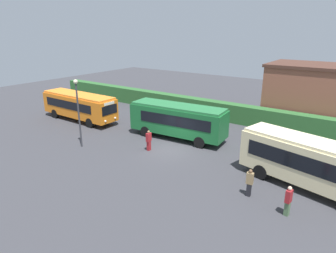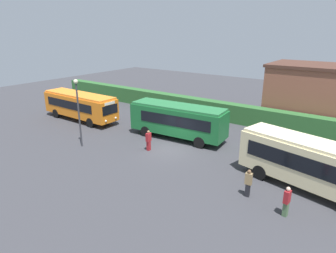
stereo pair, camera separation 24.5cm
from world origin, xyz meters
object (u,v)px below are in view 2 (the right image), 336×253
at_px(bus_green, 178,119).
at_px(person_center, 248,182).
at_px(bus_orange, 80,105).
at_px(person_far, 319,155).
at_px(person_left, 149,140).
at_px(person_right, 287,201).
at_px(lamppost, 78,106).
at_px(bus_cream, 311,163).

bearing_deg(bus_green, person_center, 142.39).
height_order(bus_orange, person_far, bus_orange).
relative_size(person_left, person_right, 0.98).
height_order(person_left, lamppost, lamppost).
xyz_separation_m(bus_green, person_center, (9.08, -5.80, -0.87)).
relative_size(bus_cream, person_right, 5.20).
height_order(bus_green, person_left, bus_green).
distance_m(bus_orange, person_left, 11.83).
height_order(person_center, person_right, person_center).
distance_m(bus_green, lamppost, 8.73).
xyz_separation_m(bus_orange, person_far, (23.56, 2.84, -0.87)).
distance_m(person_left, person_center, 9.59).
xyz_separation_m(bus_orange, bus_green, (11.89, 1.56, 0.09)).
distance_m(bus_green, person_left, 3.92).
xyz_separation_m(bus_cream, lamppost, (-17.34, -3.70, 1.74)).
bearing_deg(person_center, lamppost, 87.16).
xyz_separation_m(person_left, person_center, (9.38, -2.00, 0.03)).
bearing_deg(lamppost, person_center, 2.88).
bearing_deg(person_right, lamppost, 7.39).
bearing_deg(bus_orange, person_left, -10.97).
distance_m(person_left, person_right, 12.10).
relative_size(bus_orange, bus_green, 1.05).
relative_size(bus_green, person_far, 5.60).
relative_size(bus_orange, person_center, 5.45).
bearing_deg(bus_green, bus_orange, 2.42).
bearing_deg(person_right, person_far, -84.09).
distance_m(person_center, person_right, 2.51).
relative_size(person_right, lamppost, 0.30).
bearing_deg(bus_green, person_far, -178.77).
xyz_separation_m(person_left, person_far, (11.98, 5.08, -0.06)).
distance_m(bus_green, person_far, 11.78).
relative_size(bus_green, lamppost, 1.59).
distance_m(bus_orange, person_far, 23.75).
distance_m(person_right, person_far, 7.78).
bearing_deg(person_left, person_center, -14.80).
distance_m(bus_orange, bus_green, 11.99).
xyz_separation_m(bus_green, person_right, (11.49, -6.49, -0.88)).
height_order(bus_orange, bus_green, bus_green).
relative_size(bus_orange, person_far, 5.87).
xyz_separation_m(bus_orange, person_left, (11.59, -2.24, -0.81)).
relative_size(bus_green, person_right, 5.22).
relative_size(person_center, lamppost, 0.31).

